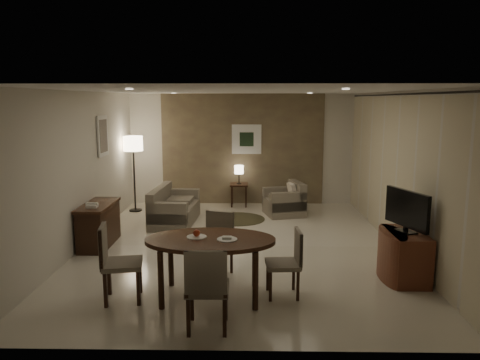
{
  "coord_description": "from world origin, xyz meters",
  "views": [
    {
      "loc": [
        0.15,
        -7.94,
        2.55
      ],
      "look_at": [
        0.0,
        0.2,
        1.15
      ],
      "focal_mm": 35.0,
      "sensor_mm": 36.0,
      "label": 1
    }
  ],
  "objects_px": {
    "console_desk": "(99,225)",
    "tv_cabinet": "(405,256)",
    "chair_right": "(283,263)",
    "side_table": "(239,195)",
    "chair_near": "(207,287)",
    "dining_table": "(210,268)",
    "sofa": "(175,205)",
    "chair_left": "(123,263)",
    "floor_lamp": "(134,174)",
    "armchair": "(284,199)",
    "chair_far": "(216,246)"
  },
  "relations": [
    {
      "from": "console_desk",
      "to": "tv_cabinet",
      "type": "distance_m",
      "value": 5.11
    },
    {
      "from": "chair_right",
      "to": "side_table",
      "type": "height_order",
      "value": "chair_right"
    },
    {
      "from": "chair_near",
      "to": "side_table",
      "type": "height_order",
      "value": "chair_near"
    },
    {
      "from": "dining_table",
      "to": "sofa",
      "type": "xyz_separation_m",
      "value": [
        -1.05,
        3.74,
        -0.02
      ]
    },
    {
      "from": "console_desk",
      "to": "chair_left",
      "type": "bearing_deg",
      "value": -65.53
    },
    {
      "from": "console_desk",
      "to": "floor_lamp",
      "type": "height_order",
      "value": "floor_lamp"
    },
    {
      "from": "sofa",
      "to": "chair_near",
      "type": "bearing_deg",
      "value": -163.15
    },
    {
      "from": "chair_left",
      "to": "tv_cabinet",
      "type": "bearing_deg",
      "value": -88.6
    },
    {
      "from": "tv_cabinet",
      "to": "chair_left",
      "type": "bearing_deg",
      "value": -168.53
    },
    {
      "from": "chair_near",
      "to": "chair_right",
      "type": "bearing_deg",
      "value": -135.68
    },
    {
      "from": "tv_cabinet",
      "to": "chair_left",
      "type": "distance_m",
      "value": 3.93
    },
    {
      "from": "chair_right",
      "to": "chair_near",
      "type": "bearing_deg",
      "value": -48.16
    },
    {
      "from": "armchair",
      "to": "side_table",
      "type": "bearing_deg",
      "value": -144.47
    },
    {
      "from": "tv_cabinet",
      "to": "chair_near",
      "type": "distance_m",
      "value": 3.1
    },
    {
      "from": "armchair",
      "to": "console_desk",
      "type": "bearing_deg",
      "value": -69.78
    },
    {
      "from": "tv_cabinet",
      "to": "chair_right",
      "type": "distance_m",
      "value": 1.9
    },
    {
      "from": "side_table",
      "to": "sofa",
      "type": "bearing_deg",
      "value": -129.11
    },
    {
      "from": "console_desk",
      "to": "armchair",
      "type": "bearing_deg",
      "value": 33.77
    },
    {
      "from": "chair_left",
      "to": "side_table",
      "type": "distance_m",
      "value": 5.64
    },
    {
      "from": "chair_left",
      "to": "armchair",
      "type": "distance_m",
      "value": 5.17
    },
    {
      "from": "console_desk",
      "to": "sofa",
      "type": "distance_m",
      "value": 1.92
    },
    {
      "from": "dining_table",
      "to": "chair_near",
      "type": "relative_size",
      "value": 1.71
    },
    {
      "from": "chair_far",
      "to": "sofa",
      "type": "bearing_deg",
      "value": 124.15
    },
    {
      "from": "floor_lamp",
      "to": "chair_left",
      "type": "bearing_deg",
      "value": -78.12
    },
    {
      "from": "armchair",
      "to": "chair_right",
      "type": "bearing_deg",
      "value": -17.99
    },
    {
      "from": "console_desk",
      "to": "side_table",
      "type": "relative_size",
      "value": 2.21
    },
    {
      "from": "chair_near",
      "to": "chair_left",
      "type": "relative_size",
      "value": 0.99
    },
    {
      "from": "chair_far",
      "to": "chair_left",
      "type": "height_order",
      "value": "chair_left"
    },
    {
      "from": "console_desk",
      "to": "tv_cabinet",
      "type": "bearing_deg",
      "value": -17.05
    },
    {
      "from": "console_desk",
      "to": "armchair",
      "type": "relative_size",
      "value": 1.45
    },
    {
      "from": "dining_table",
      "to": "chair_left",
      "type": "xyz_separation_m",
      "value": [
        -1.11,
        -0.12,
        0.1
      ]
    },
    {
      "from": "side_table",
      "to": "chair_left",
      "type": "bearing_deg",
      "value": -104.08
    },
    {
      "from": "dining_table",
      "to": "chair_far",
      "type": "distance_m",
      "value": 0.73
    },
    {
      "from": "sofa",
      "to": "floor_lamp",
      "type": "height_order",
      "value": "floor_lamp"
    },
    {
      "from": "chair_right",
      "to": "sofa",
      "type": "height_order",
      "value": "chair_right"
    },
    {
      "from": "console_desk",
      "to": "chair_right",
      "type": "relative_size",
      "value": 1.36
    },
    {
      "from": "dining_table",
      "to": "chair_right",
      "type": "distance_m",
      "value": 0.94
    },
    {
      "from": "chair_near",
      "to": "sofa",
      "type": "distance_m",
      "value": 4.72
    },
    {
      "from": "chair_left",
      "to": "sofa",
      "type": "bearing_deg",
      "value": -10.98
    },
    {
      "from": "side_table",
      "to": "armchair",
      "type": "bearing_deg",
      "value": -40.91
    },
    {
      "from": "chair_far",
      "to": "chair_left",
      "type": "distance_m",
      "value": 1.41
    },
    {
      "from": "chair_near",
      "to": "chair_left",
      "type": "height_order",
      "value": "chair_left"
    },
    {
      "from": "chair_far",
      "to": "floor_lamp",
      "type": "relative_size",
      "value": 0.53
    },
    {
      "from": "armchair",
      "to": "side_table",
      "type": "relative_size",
      "value": 1.53
    },
    {
      "from": "armchair",
      "to": "floor_lamp",
      "type": "xyz_separation_m",
      "value": [
        -3.42,
        0.31,
        0.5
      ]
    },
    {
      "from": "armchair",
      "to": "chair_left",
      "type": "bearing_deg",
      "value": -41.16
    },
    {
      "from": "tv_cabinet",
      "to": "sofa",
      "type": "bearing_deg",
      "value": 140.98
    },
    {
      "from": "chair_left",
      "to": "floor_lamp",
      "type": "height_order",
      "value": "floor_lamp"
    },
    {
      "from": "armchair",
      "to": "floor_lamp",
      "type": "bearing_deg",
      "value": -108.8
    },
    {
      "from": "chair_far",
      "to": "chair_right",
      "type": "bearing_deg",
      "value": -21.15
    }
  ]
}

